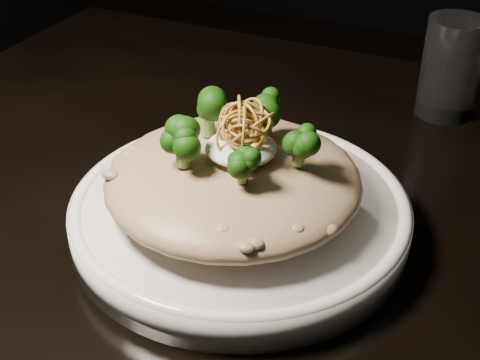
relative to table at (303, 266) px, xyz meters
name	(u,v)px	position (x,y,z in m)	size (l,w,h in m)	color
table	(303,266)	(0.00, 0.00, 0.00)	(1.10, 0.80, 0.75)	black
plate	(240,214)	(-0.04, -0.07, 0.10)	(0.31, 0.31, 0.03)	white
risotto	(233,179)	(-0.05, -0.07, 0.14)	(0.23, 0.23, 0.05)	brown
broccoli	(240,132)	(-0.04, -0.07, 0.19)	(0.13, 0.13, 0.05)	black
cheese	(241,148)	(-0.04, -0.07, 0.18)	(0.06, 0.06, 0.02)	silver
shallots	(243,118)	(-0.04, -0.07, 0.20)	(0.06, 0.06, 0.04)	brown
drinking_glass	(450,68)	(0.09, 0.25, 0.14)	(0.07, 0.07, 0.12)	silver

